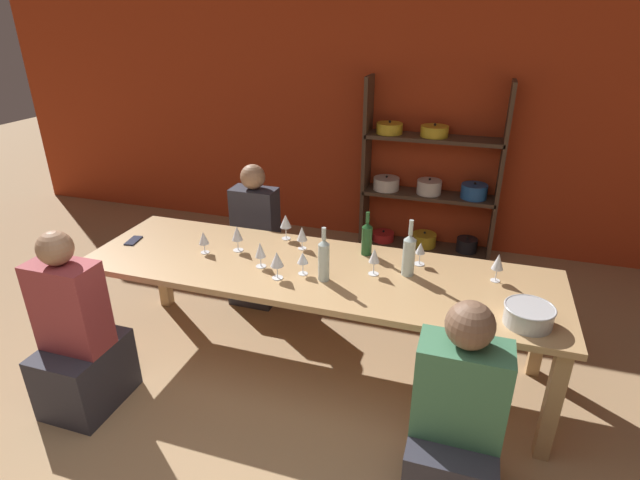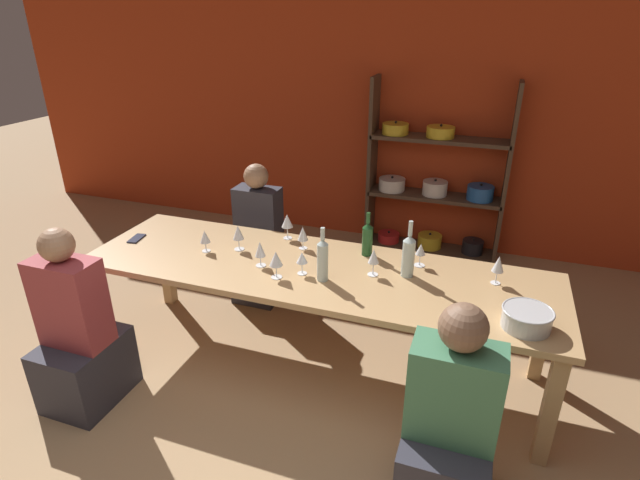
% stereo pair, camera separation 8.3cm
% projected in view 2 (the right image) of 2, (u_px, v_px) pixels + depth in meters
% --- Properties ---
extents(wall_back_red, '(8.80, 0.06, 2.70)m').
position_uv_depth(wall_back_red, '(390.00, 110.00, 4.91)').
color(wall_back_red, '#B23819').
rests_on(wall_back_red, ground_plane).
extents(shelf_unit, '(1.31, 0.30, 1.70)m').
position_uv_depth(shelf_unit, '(433.00, 188.00, 4.87)').
color(shelf_unit, '#4C3828').
rests_on(shelf_unit, ground_plane).
extents(dining_table, '(3.02, 0.89, 0.76)m').
position_uv_depth(dining_table, '(315.00, 278.00, 3.20)').
color(dining_table, tan).
rests_on(dining_table, ground_plane).
extents(mixing_bowl, '(0.26, 0.26, 0.11)m').
position_uv_depth(mixing_bowl, '(527.00, 318.00, 2.54)').
color(mixing_bowl, '#B7BABC').
rests_on(mixing_bowl, dining_table).
extents(wine_bottle_green, '(0.07, 0.07, 0.30)m').
position_uv_depth(wine_bottle_green, '(367.00, 238.00, 3.29)').
color(wine_bottle_green, '#1E4C23').
rests_on(wine_bottle_green, dining_table).
extents(wine_bottle_dark, '(0.08, 0.08, 0.36)m').
position_uv_depth(wine_bottle_dark, '(408.00, 255.00, 3.01)').
color(wine_bottle_dark, '#B2C6C1').
rests_on(wine_bottle_dark, dining_table).
extents(wine_bottle_amber, '(0.07, 0.07, 0.34)m').
position_uv_depth(wine_bottle_amber, '(323.00, 259.00, 2.96)').
color(wine_bottle_amber, '#B2C6C1').
rests_on(wine_bottle_amber, dining_table).
extents(wine_glass_empty_a, '(0.07, 0.07, 0.15)m').
position_uv_depth(wine_glass_empty_a, '(302.00, 258.00, 3.05)').
color(wine_glass_empty_a, white).
rests_on(wine_glass_empty_a, dining_table).
extents(wine_glass_white_a, '(0.07, 0.07, 0.15)m').
position_uv_depth(wine_glass_white_a, '(421.00, 250.00, 3.15)').
color(wine_glass_white_a, white).
rests_on(wine_glass_white_a, dining_table).
extents(wine_glass_red_a, '(0.08, 0.08, 0.17)m').
position_uv_depth(wine_glass_red_a, '(276.00, 259.00, 3.00)').
color(wine_glass_red_a, white).
rests_on(wine_glass_red_a, dining_table).
extents(wine_glass_white_b, '(0.07, 0.07, 0.17)m').
position_uv_depth(wine_glass_white_b, '(260.00, 250.00, 3.14)').
color(wine_glass_white_b, white).
rests_on(wine_glass_white_b, dining_table).
extents(wine_glass_red_b, '(0.07, 0.07, 0.16)m').
position_uv_depth(wine_glass_red_b, '(303.00, 234.00, 3.38)').
color(wine_glass_red_b, white).
rests_on(wine_glass_red_b, dining_table).
extents(wine_glass_red_c, '(0.07, 0.07, 0.18)m').
position_uv_depth(wine_glass_red_c, '(238.00, 233.00, 3.36)').
color(wine_glass_red_c, white).
rests_on(wine_glass_red_c, dining_table).
extents(wine_glass_empty_b, '(0.07, 0.07, 0.17)m').
position_uv_depth(wine_glass_empty_b, '(374.00, 257.00, 3.03)').
color(wine_glass_empty_b, white).
rests_on(wine_glass_empty_b, dining_table).
extents(wine_glass_red_d, '(0.07, 0.07, 0.18)m').
position_uv_depth(wine_glass_red_d, '(498.00, 265.00, 2.93)').
color(wine_glass_red_d, white).
rests_on(wine_glass_red_d, dining_table).
extents(wine_glass_white_c, '(0.08, 0.08, 0.18)m').
position_uv_depth(wine_glass_white_c, '(287.00, 221.00, 3.52)').
color(wine_glass_white_c, white).
rests_on(wine_glass_white_c, dining_table).
extents(wine_glass_red_e, '(0.07, 0.07, 0.15)m').
position_uv_depth(wine_glass_red_e, '(205.00, 237.00, 3.34)').
color(wine_glass_red_e, white).
rests_on(wine_glass_red_e, dining_table).
extents(cell_phone, '(0.09, 0.16, 0.01)m').
position_uv_depth(cell_phone, '(137.00, 238.00, 3.56)').
color(cell_phone, '#1E2338').
rests_on(cell_phone, dining_table).
extents(person_near_a, '(0.40, 0.51, 1.14)m').
position_uv_depth(person_near_a, '(448.00, 438.00, 2.33)').
color(person_near_a, '#2D2D38').
rests_on(person_near_a, ground_plane).
extents(person_far_a, '(0.36, 0.45, 1.16)m').
position_uv_depth(person_far_a, '(260.00, 249.00, 4.16)').
color(person_far_a, '#2D2D38').
rests_on(person_far_a, ground_plane).
extents(person_near_b, '(0.40, 0.49, 1.16)m').
position_uv_depth(person_near_b, '(80.00, 341.00, 3.01)').
color(person_near_b, '#2D2D38').
rests_on(person_near_b, ground_plane).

